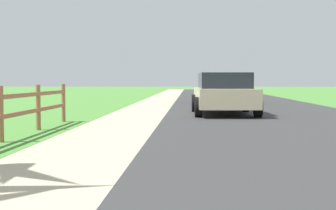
# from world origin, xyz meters

# --- Properties ---
(ground_plane) EXTENTS (120.00, 120.00, 0.00)m
(ground_plane) POSITION_xyz_m (0.00, 25.00, 0.00)
(ground_plane) COLOR #4C8937
(road_asphalt) EXTENTS (7.00, 66.00, 0.01)m
(road_asphalt) POSITION_xyz_m (3.50, 27.00, 0.00)
(road_asphalt) COLOR #343434
(road_asphalt) RESTS_ON ground
(curb_concrete) EXTENTS (6.00, 66.00, 0.01)m
(curb_concrete) POSITION_xyz_m (-3.00, 27.00, 0.00)
(curb_concrete) COLOR #BEAF8F
(curb_concrete) RESTS_ON ground
(grass_verge) EXTENTS (5.00, 66.00, 0.00)m
(grass_verge) POSITION_xyz_m (-4.50, 27.00, 0.01)
(grass_verge) COLOR #4C8937
(grass_verge) RESTS_ON ground
(parked_suv_beige) EXTENTS (2.23, 4.32, 1.43)m
(parked_suv_beige) POSITION_xyz_m (2.01, 16.52, 0.73)
(parked_suv_beige) COLOR #C6B793
(parked_suv_beige) RESTS_ON ground
(parked_car_black) EXTENTS (2.24, 4.66, 1.53)m
(parked_car_black) POSITION_xyz_m (2.57, 24.47, 0.80)
(parked_car_black) COLOR black
(parked_car_black) RESTS_ON ground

